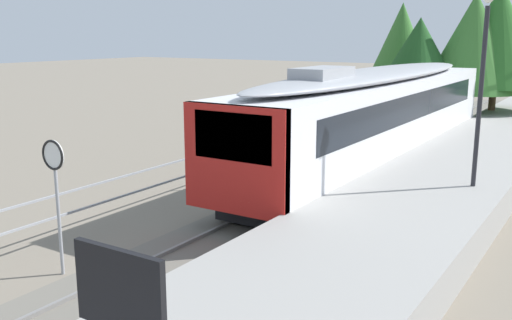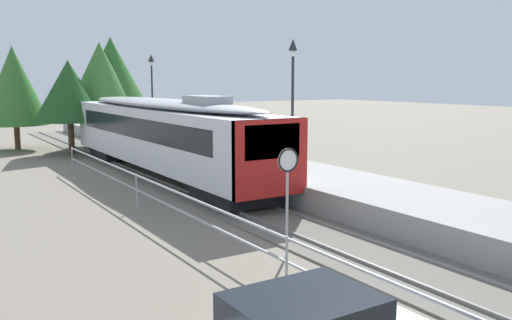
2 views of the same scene
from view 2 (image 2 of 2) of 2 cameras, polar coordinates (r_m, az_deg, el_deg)
ground_plane at (r=20.51m, az=-12.60°, el=-4.39°), size 160.00×160.00×0.00m
track_rails at (r=21.67m, az=-5.11°, el=-3.45°), size 3.20×60.00×0.14m
commuter_train at (r=25.36m, az=-9.80°, el=3.01°), size 2.82×18.32×3.74m
station_platform at (r=23.23m, az=2.01°, el=-1.57°), size 3.90×60.00×0.90m
platform_lamp_mid_platform at (r=23.72m, az=3.91°, el=8.75°), size 0.34×0.34×5.35m
platform_lamp_far_end at (r=38.15m, az=-10.95°, el=8.48°), size 0.34×0.34×5.35m
speed_limit_sign at (r=13.56m, az=3.39°, el=-1.58°), size 0.61×0.10×2.81m
carpark_fence at (r=11.50m, az=3.26°, el=-9.66°), size 0.06×36.06×1.25m
tree_behind_carpark at (r=37.57m, az=-15.01°, el=8.50°), size 5.24×5.24×7.31m
tree_behind_station_far at (r=38.24m, az=-24.20°, el=7.17°), size 4.28×4.28×6.67m
tree_distant_left at (r=34.50m, az=-19.15°, el=6.89°), size 4.25×4.25×5.67m
tree_distant_centre at (r=36.48m, az=-16.10°, el=7.93°), size 5.02×5.02×6.90m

